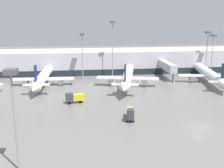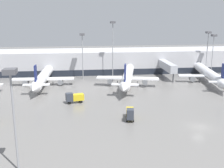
# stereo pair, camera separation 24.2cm
# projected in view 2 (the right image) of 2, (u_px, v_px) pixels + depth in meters

# --- Properties ---
(ground_plane) EXTENTS (320.00, 320.00, 0.00)m
(ground_plane) POSITION_uv_depth(u_px,v_px,m) (199.00, 127.00, 59.85)
(ground_plane) COLOR slate
(terminal_building) EXTENTS (160.00, 31.45, 9.00)m
(terminal_building) POSITION_uv_depth(u_px,v_px,m) (140.00, 60.00, 118.41)
(terminal_building) COLOR #B2B2B7
(terminal_building) RESTS_ON ground_plane
(parked_jet_2) EXTENTS (21.40, 38.63, 8.90)m
(parked_jet_2) POSITION_uv_depth(u_px,v_px,m) (209.00, 74.00, 98.57)
(parked_jet_2) COLOR silver
(parked_jet_2) RESTS_ON ground_plane
(parked_jet_3) EXTENTS (20.72, 36.06, 8.99)m
(parked_jet_3) POSITION_uv_depth(u_px,v_px,m) (43.00, 77.00, 94.43)
(parked_jet_3) COLOR white
(parked_jet_3) RESTS_ON ground_plane
(parked_jet_4) EXTENTS (20.73, 36.60, 9.58)m
(parked_jet_4) POSITION_uv_depth(u_px,v_px,m) (128.00, 77.00, 93.16)
(parked_jet_4) COLOR white
(parked_jet_4) RESTS_ON ground_plane
(service_truck_1) EXTENTS (5.04, 2.66, 2.87)m
(service_truck_1) POSITION_uv_depth(u_px,v_px,m) (74.00, 97.00, 75.70)
(service_truck_1) COLOR gold
(service_truck_1) RESTS_ON ground_plane
(service_truck_2) EXTENTS (2.38, 5.25, 2.99)m
(service_truck_2) POSITION_uv_depth(u_px,v_px,m) (130.00, 113.00, 63.68)
(service_truck_2) COLOR gold
(service_truck_2) RESTS_ON ground_plane
(apron_light_mast_0) EXTENTS (1.80, 1.80, 20.98)m
(apron_light_mast_0) POSITION_uv_depth(u_px,v_px,m) (113.00, 34.00, 102.00)
(apron_light_mast_0) COLOR gray
(apron_light_mast_0) RESTS_ON ground_plane
(apron_light_mast_2) EXTENTS (1.80, 1.80, 15.94)m
(apron_light_mast_2) POSITION_uv_depth(u_px,v_px,m) (12.00, 90.00, 40.26)
(apron_light_mast_2) COLOR gray
(apron_light_mast_2) RESTS_ON ground_plane
(apron_light_mast_3) EXTENTS (1.80, 1.80, 15.96)m
(apron_light_mast_3) POSITION_uv_depth(u_px,v_px,m) (213.00, 43.00, 107.59)
(apron_light_mast_3) COLOR gray
(apron_light_mast_3) RESTS_ON ground_plane
(apron_light_mast_6) EXTENTS (1.80, 1.80, 16.98)m
(apron_light_mast_6) POSITION_uv_depth(u_px,v_px,m) (208.00, 40.00, 108.96)
(apron_light_mast_6) COLOR gray
(apron_light_mast_6) RESTS_ON ground_plane
(apron_light_mast_7) EXTENTS (1.80, 1.80, 16.79)m
(apron_light_mast_7) POSITION_uv_depth(u_px,v_px,m) (82.00, 43.00, 101.04)
(apron_light_mast_7) COLOR gray
(apron_light_mast_7) RESTS_ON ground_plane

